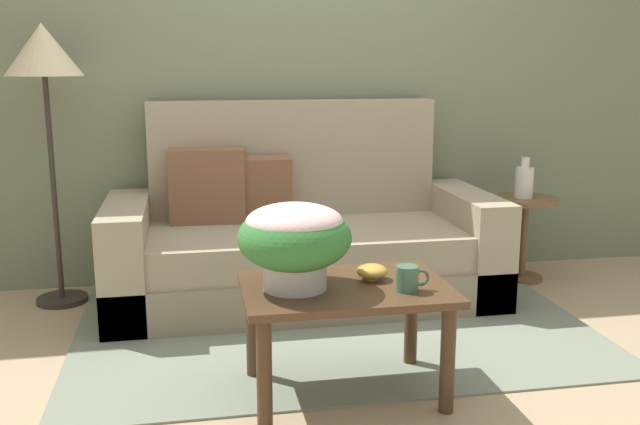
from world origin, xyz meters
The scene contains 11 objects.
ground_plane centered at (0.00, 0.00, 0.00)m, with size 14.00×14.00×0.00m, color tan.
wall_back centered at (0.00, 1.15, 1.34)m, with size 6.40×0.12×2.69m, color slate.
area_rug centered at (0.00, 0.13, 0.01)m, with size 2.63×1.76×0.01m, color gray.
couch centered at (-0.10, 0.66, 0.33)m, with size 2.20×0.94×1.14m.
coffee_table centered at (-0.11, -0.62, 0.39)m, with size 0.84×0.58×0.48m.
side_table centered at (1.35, 0.73, 0.37)m, with size 0.41×0.41×0.53m.
floor_lamp centered at (-1.46, 0.81, 1.35)m, with size 0.42×0.42×1.57m.
potted_plant centered at (-0.32, -0.63, 0.69)m, with size 0.45×0.45×0.35m.
coffee_mug centered at (0.12, -0.74, 0.53)m, with size 0.14×0.09×0.10m.
snack_bowl centered at (0.02, -0.57, 0.51)m, with size 0.13×0.13×0.07m.
table_vase centered at (1.34, 0.73, 0.64)m, with size 0.11×0.11×0.25m.
Camera 1 is at (-0.72, -3.33, 1.37)m, focal length 39.99 mm.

